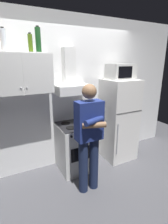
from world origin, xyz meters
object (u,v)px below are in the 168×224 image
stove_oven (75,147)px  refrigerator (118,120)px  person_standing (89,136)px  bottle_olive_oil (30,43)px  bottle_wine_green (38,40)px  cooking_pot (85,122)px  range_hood (71,81)px  bottle_vodka_clear (4,40)px  upper_cabinet (21,74)px  microwave (121,72)px

stove_oven → refrigerator: (0.95, 0.00, 0.37)m
stove_oven → person_standing: bearing=-94.7°
person_standing → bottle_olive_oil: size_ratio=6.24×
person_standing → bottle_wine_green: bearing=123.5°
refrigerator → cooking_pot: (-0.82, -0.12, 0.13)m
range_hood → cooking_pot: range_hood is taller
refrigerator → bottle_vodka_clear: size_ratio=5.06×
range_hood → bottle_olive_oil: (-0.63, -0.02, 0.58)m
bottle_vodka_clear → cooking_pot: bearing=-14.0°
upper_cabinet → bottle_wine_green: bottle_wine_green is taller
stove_oven → person_standing: (-0.05, -0.61, 0.47)m
person_standing → upper_cabinet: bearing=135.7°
refrigerator → bottle_wine_green: bottle_wine_green is taller
refrigerator → microwave: microwave is taller
person_standing → bottle_wine_green: size_ratio=4.58×
cooking_pot → bottle_olive_oil: bottle_olive_oil is taller
stove_oven → cooking_pot: size_ratio=2.83×
upper_cabinet → stove_oven: size_ratio=1.03×
person_standing → cooking_pot: size_ratio=5.32×
upper_cabinet → cooking_pot: size_ratio=2.92×
refrigerator → upper_cabinet: bearing=175.9°
refrigerator → bottle_wine_green: 2.05m
microwave → bottle_vodka_clear: size_ratio=1.52×
range_hood → upper_cabinet: bearing=-179.9°
upper_cabinet → refrigerator: 2.00m
upper_cabinet → bottle_wine_green: size_ratio=2.51×
stove_oven → bottle_wine_green: bottle_wine_green is taller
refrigerator → bottle_vodka_clear: bearing=175.4°
stove_oven → microwave: bearing=1.2°
bottle_wine_green → bottle_vodka_clear: 0.46m
bottle_olive_oil → microwave: bearing=-3.3°
cooking_pot → bottle_wine_green: (-0.65, 0.22, 1.30)m
microwave → bottle_wine_green: 1.55m
stove_oven → bottle_olive_oil: 1.85m
upper_cabinet → person_standing: upper_cabinet is taller
cooking_pot → bottle_wine_green: size_ratio=0.86×
stove_oven → microwave: 1.62m
microwave → bottle_olive_oil: 1.64m
stove_oven → bottle_vodka_clear: bottle_vodka_clear is taller
stove_oven → bottle_olive_oil: bottle_olive_oil is taller
bottle_olive_oil → bottle_wine_green: size_ratio=0.73×
stove_oven → range_hood: (0.00, 0.13, 1.16)m
upper_cabinet → bottle_olive_oil: 0.46m
refrigerator → bottle_wine_green: (-1.47, 0.10, 1.42)m
cooking_pot → range_hood: bearing=117.9°
refrigerator → cooking_pot: refrigerator is taller
person_standing → stove_oven: bearing=85.3°
range_hood → microwave: 0.97m
person_standing → bottle_vodka_clear: bearing=140.5°
upper_cabinet → person_standing: bearing=-44.3°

